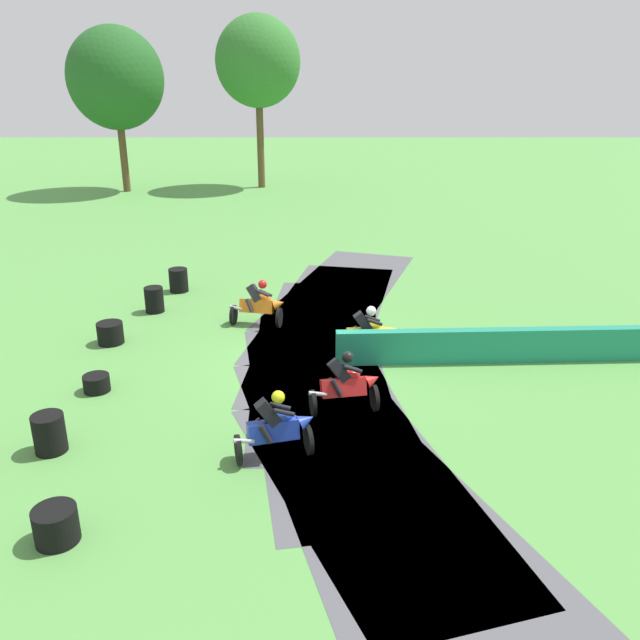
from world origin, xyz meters
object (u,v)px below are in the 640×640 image
Objects in this scene: motorcycle_chase_yellow at (371,333)px; tire_stack_near at (181,280)px; tire_stack_mid_a at (157,299)px; tire_stack_extra_a at (52,433)px; tire_stack_extra_b at (59,524)px; motorcycle_lead_orange at (262,304)px; tire_stack_mid_b at (113,333)px; tire_stack_far at (99,383)px; motorcycle_trailing_red at (349,384)px; motorcycle_fourth_blue at (279,427)px.

motorcycle_chase_yellow is 2.10× the size of tire_stack_near.
motorcycle_chase_yellow is 7.34m from tire_stack_mid_a.
tire_stack_extra_a reaches higher than tire_stack_extra_b.
motorcycle_chase_yellow is (3.08, -2.35, 0.03)m from motorcycle_lead_orange.
tire_stack_extra_b is at bearing -79.12° from tire_stack_mid_b.
motorcycle_chase_yellow reaches higher than tire_stack_extra_a.
motorcycle_lead_orange is at bearing 19.77° from tire_stack_mid_b.
tire_stack_extra_a is (-0.08, -2.62, 0.20)m from tire_stack_far.
tire_stack_mid_b is at bearing -104.02° from tire_stack_mid_a.
tire_stack_mid_b is (-6.43, 3.82, -0.33)m from motorcycle_trailing_red.
tire_stack_mid_a is (-6.49, 3.43, -0.26)m from motorcycle_chase_yellow.
tire_stack_mid_a is at bearing 75.98° from tire_stack_mid_b.
tire_stack_mid_b is at bearing 100.88° from tire_stack_extra_b.
tire_stack_extra_b is at bearing -78.85° from tire_stack_far.
tire_stack_mid_a is 1.12× the size of tire_stack_extra_b.
motorcycle_trailing_red is 6.22m from tire_stack_extra_a.
motorcycle_lead_orange reaches higher than motorcycle_trailing_red.
motorcycle_chase_yellow is 3.00m from motorcycle_trailing_red.
motorcycle_lead_orange reaches higher than tire_stack_mid_b.
tire_stack_far is (-4.46, 2.81, -0.46)m from motorcycle_fourth_blue.
tire_stack_extra_b is at bearing -127.11° from motorcycle_chase_yellow.
motorcycle_trailing_red is at bearing 42.23° from tire_stack_extra_b.
motorcycle_lead_orange is 2.14× the size of tire_stack_extra_a.
motorcycle_lead_orange is at bearing 142.73° from motorcycle_chase_yellow.
tire_stack_extra_b is (0.59, -12.78, -0.10)m from tire_stack_near.
motorcycle_trailing_red reaches higher than tire_stack_far.
tire_stack_far is at bearing 101.15° from tire_stack_extra_b.
tire_stack_extra_b is at bearing -67.23° from tire_stack_extra_a.
motorcycle_lead_orange is 1.02× the size of motorcycle_chase_yellow.
motorcycle_chase_yellow is 8.13m from tire_stack_extra_a.
tire_stack_mid_a is 1.00× the size of tire_stack_extra_a.
motorcycle_chase_yellow is 5.28m from motorcycle_fourth_blue.
motorcycle_fourth_blue reaches higher than tire_stack_near.
motorcycle_trailing_red is 9.99m from tire_stack_near.
tire_stack_mid_a is (-3.40, 1.08, -0.23)m from motorcycle_lead_orange.
motorcycle_fourth_blue is 2.10× the size of tire_stack_extra_a.
tire_stack_far is at bearing -128.72° from motorcycle_lead_orange.
motorcycle_chase_yellow is 2.34× the size of tire_stack_mid_b.
motorcycle_fourth_blue is at bearing -62.17° from tire_stack_mid_a.
tire_stack_near is at bearing 138.32° from motorcycle_chase_yellow.
motorcycle_fourth_blue is (0.96, -7.18, 0.03)m from motorcycle_lead_orange.
tire_stack_near is 1.28× the size of tire_stack_far.
motorcycle_chase_yellow is 1.00× the size of motorcycle_fourth_blue.
motorcycle_fourth_blue is at bearing -113.75° from motorcycle_chase_yellow.
tire_stack_extra_a is at bearing -91.28° from tire_stack_mid_a.
motorcycle_chase_yellow is 6.90m from tire_stack_far.
tire_stack_extra_b is at bearing -84.97° from tire_stack_mid_a.
motorcycle_lead_orange is at bearing 75.75° from tire_stack_extra_b.
motorcycle_lead_orange is 2.14× the size of tire_stack_near.
motorcycle_fourth_blue is at bearing -82.39° from motorcycle_lead_orange.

